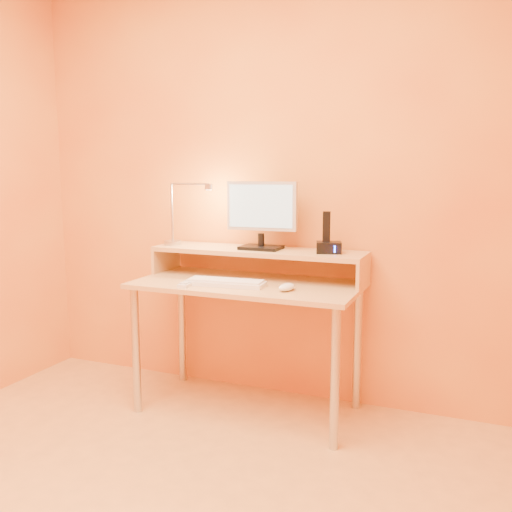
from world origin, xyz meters
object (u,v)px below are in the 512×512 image
at_px(monitor_panel, 262,206).
at_px(remote_control, 189,283).
at_px(phone_dock, 329,247).
at_px(keyboard, 226,283).
at_px(lamp_base, 173,243).
at_px(mouse, 287,287).

xyz_separation_m(monitor_panel, remote_control, (-0.28, -0.34, -0.39)).
distance_m(phone_dock, keyboard, 0.58).
distance_m(monitor_panel, lamp_base, 0.59).
bearing_deg(remote_control, keyboard, 12.26).
xyz_separation_m(keyboard, remote_control, (-0.18, -0.06, -0.00)).
bearing_deg(mouse, phone_dock, 75.52).
height_order(phone_dock, mouse, phone_dock).
bearing_deg(mouse, remote_control, -161.56).
bearing_deg(keyboard, monitor_panel, 67.10).
xyz_separation_m(monitor_panel, lamp_base, (-0.54, -0.04, -0.23)).
distance_m(lamp_base, phone_dock, 0.93).
bearing_deg(keyboard, lamp_base, 147.47).
bearing_deg(mouse, lamp_base, 175.48).
height_order(mouse, remote_control, mouse).
xyz_separation_m(lamp_base, mouse, (0.79, -0.24, -0.15)).
distance_m(phone_dock, mouse, 0.35).
bearing_deg(keyboard, remote_control, -167.43).
xyz_separation_m(monitor_panel, phone_dock, (0.38, -0.01, -0.21)).
bearing_deg(monitor_panel, remote_control, -133.44).
bearing_deg(remote_control, mouse, 0.87).
bearing_deg(mouse, keyboard, -168.05).
bearing_deg(mouse, monitor_panel, 143.53).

